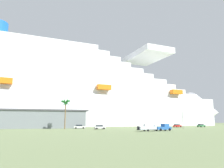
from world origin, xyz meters
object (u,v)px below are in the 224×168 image
Objects in this scene: small_boat_on_trailer at (149,128)px; street_lamp at (182,115)px; parked_car_white_van at (79,127)px; cruise_ship at (47,93)px; parked_car_green_wagon at (201,126)px; pickup_truck at (163,127)px; palm_tree at (66,104)px; parked_car_red_hatchback at (177,126)px; parked_car_silver_sedan at (100,127)px.

street_lamp is (23.03, 15.43, 4.67)m from small_boat_on_trailer.
street_lamp reaches higher than parked_car_white_van.
cruise_ship is at bearing 108.16° from parked_car_white_van.
parked_car_white_van is (-64.15, -4.92, 0.00)m from parked_car_green_wagon.
parked_car_green_wagon and parked_car_white_van have the same top height.
pickup_truck is at bearing -51.33° from parked_car_white_van.
small_boat_on_trailer is 34.00m from parked_car_white_van.
parked_car_red_hatchback is at bearing 10.10° from palm_tree.
parked_car_white_van is (-39.89, 14.10, -4.80)m from street_lamp.
parked_car_red_hatchback is at bearing 50.79° from pickup_truck.
street_lamp is (17.25, 14.19, 4.59)m from pickup_truck.
palm_tree reaches higher than street_lamp.
parked_car_silver_sedan is at bearing 129.81° from pickup_truck.
parked_car_green_wagon is (70.42, 9.64, -8.65)m from palm_tree.
cruise_ship reaches higher than parked_car_green_wagon.
palm_tree reaches higher than parked_car_red_hatchback.
palm_tree is at bearing -172.21° from parked_car_green_wagon.
palm_tree is 47.27m from street_lamp.
small_boat_on_trailer is 34.98m from palm_tree.
palm_tree is at bearing -80.99° from cruise_ship.
small_boat_on_trailer reaches higher than parked_car_green_wagon.
palm_tree reaches higher than parked_car_silver_sedan.
cruise_ship is 80.76m from pickup_truck.
street_lamp is at bearing -8.88° from parked_car_silver_sedan.
street_lamp is 42.58m from parked_car_white_van.
parked_car_white_van is at bearing 160.53° from street_lamp.
cruise_ship is 23.27× the size of palm_tree.
street_lamp reaches higher than parked_car_red_hatchback.
parked_car_green_wagon and parked_car_silver_sedan have the same top height.
parked_car_green_wagon is (24.25, 19.03, -4.80)m from street_lamp.
parked_car_silver_sedan and parked_car_white_van have the same top height.
palm_tree is at bearing 140.81° from pickup_truck.
pickup_truck reaches higher than small_boat_on_trailer.
cruise_ship reaches higher than parked_car_silver_sedan.
pickup_truck is at bearing -62.55° from cruise_ship.
palm_tree is 57.89m from parked_car_red_hatchback.
parked_car_silver_sedan is 0.92× the size of parked_car_white_van.
small_boat_on_trailer is 0.97× the size of street_lamp.
parked_car_silver_sedan is at bearing -53.96° from parked_car_white_van.
pickup_truck is 43.39m from parked_car_red_hatchback.
street_lamp is (46.17, -9.39, -3.85)m from palm_tree.
pickup_truck is at bearing -129.21° from parked_car_red_hatchback.
parked_car_green_wagon is 64.33m from parked_car_white_van.
street_lamp is 1.87× the size of parked_car_green_wagon.
palm_tree reaches higher than parked_car_white_van.
pickup_truck is 1.33× the size of parked_car_red_hatchback.
small_boat_on_trailer is 28.11m from street_lamp.
street_lamp is at bearing -141.89° from parked_car_green_wagon.
small_boat_on_trailer is 1.92× the size of parked_car_red_hatchback.
parked_car_red_hatchback is (56.35, 10.04, -8.65)m from palm_tree.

